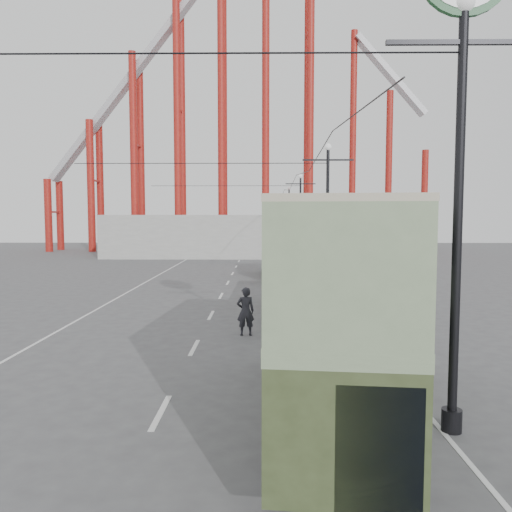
{
  "coord_description": "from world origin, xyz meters",
  "views": [
    {
      "loc": [
        1.42,
        -13.66,
        4.68
      ],
      "look_at": [
        1.19,
        8.22,
        3.0
      ],
      "focal_mm": 35.0,
      "sensor_mm": 36.0,
      "label": 1
    }
  ],
  "objects_px": {
    "double_decker_bus": "(333,299)",
    "pedestrian": "(246,311)",
    "lamp_post_near": "(463,64)",
    "single_decker_cream": "(285,256)",
    "single_decker_green": "(307,279)"
  },
  "relations": [
    {
      "from": "lamp_post_near",
      "to": "single_decker_green",
      "type": "bearing_deg",
      "value": 97.53
    },
    {
      "from": "single_decker_green",
      "to": "pedestrian",
      "type": "relative_size",
      "value": 5.22
    },
    {
      "from": "double_decker_bus",
      "to": "pedestrian",
      "type": "distance_m",
      "value": 8.73
    },
    {
      "from": "lamp_post_near",
      "to": "single_decker_cream",
      "type": "xyz_separation_m",
      "value": [
        -2.33,
        28.47,
        -6.22
      ]
    },
    {
      "from": "lamp_post_near",
      "to": "double_decker_bus",
      "type": "distance_m",
      "value": 5.7
    },
    {
      "from": "pedestrian",
      "to": "single_decker_green",
      "type": "bearing_deg",
      "value": -128.25
    },
    {
      "from": "single_decker_cream",
      "to": "pedestrian",
      "type": "bearing_deg",
      "value": -101.25
    },
    {
      "from": "lamp_post_near",
      "to": "pedestrian",
      "type": "bearing_deg",
      "value": 118.32
    },
    {
      "from": "single_decker_green",
      "to": "single_decker_cream",
      "type": "bearing_deg",
      "value": 93.09
    },
    {
      "from": "double_decker_bus",
      "to": "pedestrian",
      "type": "bearing_deg",
      "value": 111.24
    },
    {
      "from": "lamp_post_near",
      "to": "double_decker_bus",
      "type": "xyz_separation_m",
      "value": [
        -2.54,
        0.69,
        -5.05
      ]
    },
    {
      "from": "single_decker_cream",
      "to": "double_decker_bus",
      "type": "bearing_deg",
      "value": -94.46
    },
    {
      "from": "single_decker_cream",
      "to": "pedestrian",
      "type": "height_order",
      "value": "single_decker_cream"
    },
    {
      "from": "lamp_post_near",
      "to": "single_decker_green",
      "type": "xyz_separation_m",
      "value": [
        -1.87,
        14.13,
        -6.26
      ]
    },
    {
      "from": "double_decker_bus",
      "to": "single_decker_cream",
      "type": "xyz_separation_m",
      "value": [
        0.21,
        27.78,
        -1.16
      ]
    }
  ]
}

